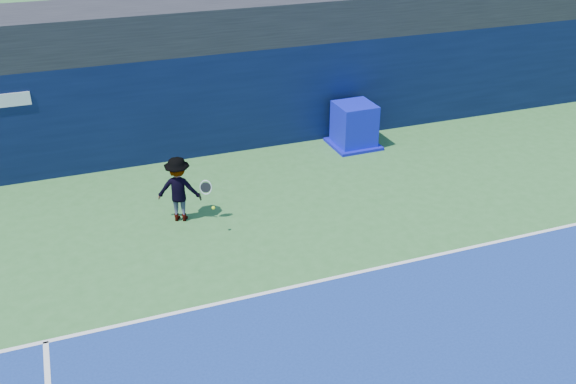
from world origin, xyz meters
TOP-DOWN VIEW (x-y plane):
  - baseline at (0.00, 3.00)m, footprint 24.00×0.10m
  - stadium_band at (0.00, 11.50)m, footprint 36.00×3.00m
  - back_wall_assembly at (-0.00, 10.50)m, footprint 36.00×1.03m
  - equipment_cart at (4.15, 9.21)m, footprint 1.41×1.41m
  - tennis_player at (-1.74, 6.58)m, footprint 1.34×0.96m
  - tennis_ball at (-1.16, 5.60)m, footprint 0.08×0.08m

SIDE VIEW (x-z plane):
  - baseline at x=0.00m, z-range 0.01..0.01m
  - equipment_cart at x=4.15m, z-range -0.06..1.27m
  - tennis_ball at x=-1.16m, z-range 0.67..0.74m
  - tennis_player at x=-1.74m, z-range 0.00..1.63m
  - back_wall_assembly at x=0.00m, z-range 0.00..3.00m
  - stadium_band at x=0.00m, z-range 3.00..4.20m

